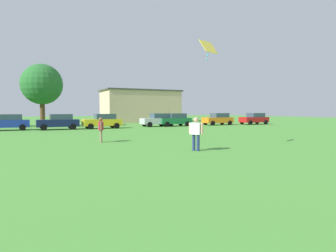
{
  "coord_description": "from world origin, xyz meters",
  "views": [
    {
      "loc": [
        -0.37,
        2.59,
        2.1
      ],
      "look_at": [
        4.19,
        11.83,
        1.55
      ],
      "focal_mm": 31.54,
      "sensor_mm": 36.0,
      "label": 1
    }
  ],
  "objects_px": {
    "parked_car_green_5": "(175,120)",
    "parked_car_navy_2": "(59,122)",
    "parked_car_blue_1": "(8,122)",
    "tree_far_right": "(42,84)",
    "parked_car_orange_6": "(218,119)",
    "parked_car_yellow_3": "(103,121)",
    "parked_car_red_7": "(254,119)",
    "kite": "(208,48)",
    "adult_bystander": "(196,131)",
    "bystander_near_trees": "(101,128)",
    "parked_car_silver_4": "(158,120)"
  },
  "relations": [
    {
      "from": "parked_car_navy_2",
      "to": "parked_car_orange_6",
      "type": "bearing_deg",
      "value": -178.74
    },
    {
      "from": "parked_car_navy_2",
      "to": "parked_car_silver_4",
      "type": "distance_m",
      "value": 12.23
    },
    {
      "from": "kite",
      "to": "parked_car_orange_6",
      "type": "bearing_deg",
      "value": 52.8
    },
    {
      "from": "adult_bystander",
      "to": "parked_car_orange_6",
      "type": "xyz_separation_m",
      "value": [
        16.88,
        21.37,
        -0.18
      ]
    },
    {
      "from": "parked_car_navy_2",
      "to": "parked_car_silver_4",
      "type": "xyz_separation_m",
      "value": [
        12.2,
        0.8,
        0.0
      ]
    },
    {
      "from": "parked_car_green_5",
      "to": "tree_far_right",
      "type": "bearing_deg",
      "value": -19.94
    },
    {
      "from": "bystander_near_trees",
      "to": "parked_car_orange_6",
      "type": "distance_m",
      "value": 25.35
    },
    {
      "from": "adult_bystander",
      "to": "parked_car_green_5",
      "type": "relative_size",
      "value": 0.4
    },
    {
      "from": "parked_car_silver_4",
      "to": "tree_far_right",
      "type": "height_order",
      "value": "tree_far_right"
    },
    {
      "from": "parked_car_orange_6",
      "to": "parked_car_red_7",
      "type": "distance_m",
      "value": 5.97
    },
    {
      "from": "parked_car_orange_6",
      "to": "parked_car_red_7",
      "type": "bearing_deg",
      "value": 171.65
    },
    {
      "from": "kite",
      "to": "parked_car_navy_2",
      "type": "relative_size",
      "value": 0.29
    },
    {
      "from": "parked_car_green_5",
      "to": "adult_bystander",
      "type": "bearing_deg",
      "value": 65.06
    },
    {
      "from": "bystander_near_trees",
      "to": "parked_car_green_5",
      "type": "height_order",
      "value": "parked_car_green_5"
    },
    {
      "from": "parked_car_silver_4",
      "to": "parked_car_orange_6",
      "type": "height_order",
      "value": "same"
    },
    {
      "from": "bystander_near_trees",
      "to": "parked_car_blue_1",
      "type": "relative_size",
      "value": 0.38
    },
    {
      "from": "adult_bystander",
      "to": "parked_car_green_5",
      "type": "distance_m",
      "value": 23.55
    },
    {
      "from": "parked_car_green_5",
      "to": "parked_car_red_7",
      "type": "distance_m",
      "value": 12.88
    },
    {
      "from": "adult_bystander",
      "to": "parked_car_red_7",
      "type": "height_order",
      "value": "adult_bystander"
    },
    {
      "from": "parked_car_blue_1",
      "to": "tree_far_right",
      "type": "relative_size",
      "value": 0.55
    },
    {
      "from": "parked_car_blue_1",
      "to": "parked_car_orange_6",
      "type": "distance_m",
      "value": 26.3
    },
    {
      "from": "bystander_near_trees",
      "to": "kite",
      "type": "distance_m",
      "value": 8.49
    },
    {
      "from": "parked_car_silver_4",
      "to": "parked_car_red_7",
      "type": "distance_m",
      "value": 15.14
    },
    {
      "from": "kite",
      "to": "parked_car_orange_6",
      "type": "xyz_separation_m",
      "value": [
        15.62,
        20.57,
        -4.66
      ]
    },
    {
      "from": "adult_bystander",
      "to": "parked_car_red_7",
      "type": "bearing_deg",
      "value": 102.38
    },
    {
      "from": "parked_car_silver_4",
      "to": "parked_car_orange_6",
      "type": "distance_m",
      "value": 9.2
    },
    {
      "from": "parked_car_orange_6",
      "to": "parked_car_yellow_3",
      "type": "bearing_deg",
      "value": 2.4
    },
    {
      "from": "kite",
      "to": "parked_car_red_7",
      "type": "relative_size",
      "value": 0.29
    },
    {
      "from": "parked_car_green_5",
      "to": "parked_car_orange_6",
      "type": "height_order",
      "value": "same"
    },
    {
      "from": "parked_car_navy_2",
      "to": "parked_car_red_7",
      "type": "relative_size",
      "value": 1.0
    },
    {
      "from": "parked_car_blue_1",
      "to": "parked_car_red_7",
      "type": "distance_m",
      "value": 32.23
    },
    {
      "from": "kite",
      "to": "parked_car_red_7",
      "type": "bearing_deg",
      "value": 42.48
    },
    {
      "from": "kite",
      "to": "tree_far_right",
      "type": "height_order",
      "value": "tree_far_right"
    },
    {
      "from": "tree_far_right",
      "to": "parked_car_silver_4",
      "type": "bearing_deg",
      "value": -21.67
    },
    {
      "from": "bystander_near_trees",
      "to": "kite",
      "type": "relative_size",
      "value": 1.33
    },
    {
      "from": "parked_car_orange_6",
      "to": "parked_car_blue_1",
      "type": "bearing_deg",
      "value": -1.02
    },
    {
      "from": "adult_bystander",
      "to": "parked_car_blue_1",
      "type": "distance_m",
      "value": 23.78
    },
    {
      "from": "parked_car_green_5",
      "to": "parked_car_navy_2",
      "type": "bearing_deg",
      "value": 1.79
    },
    {
      "from": "parked_car_red_7",
      "to": "parked_car_green_5",
      "type": "bearing_deg",
      "value": -3.78
    },
    {
      "from": "kite",
      "to": "parked_car_yellow_3",
      "type": "height_order",
      "value": "kite"
    },
    {
      "from": "bystander_near_trees",
      "to": "parked_car_silver_4",
      "type": "height_order",
      "value": "parked_car_silver_4"
    },
    {
      "from": "kite",
      "to": "parked_car_green_5",
      "type": "height_order",
      "value": "kite"
    },
    {
      "from": "kite",
      "to": "parked_car_yellow_3",
      "type": "relative_size",
      "value": 0.29
    },
    {
      "from": "bystander_near_trees",
      "to": "parked_car_orange_6",
      "type": "height_order",
      "value": "parked_car_orange_6"
    },
    {
      "from": "parked_car_yellow_3",
      "to": "parked_car_red_7",
      "type": "relative_size",
      "value": 1.0
    },
    {
      "from": "kite",
      "to": "parked_car_red_7",
      "type": "distance_m",
      "value": 29.55
    },
    {
      "from": "parked_car_orange_6",
      "to": "tree_far_right",
      "type": "bearing_deg",
      "value": -14.07
    },
    {
      "from": "parked_car_blue_1",
      "to": "parked_car_yellow_3",
      "type": "height_order",
      "value": "same"
    },
    {
      "from": "parked_car_navy_2",
      "to": "kite",
      "type": "bearing_deg",
      "value": 106.03
    },
    {
      "from": "parked_car_blue_1",
      "to": "parked_car_silver_4",
      "type": "height_order",
      "value": "same"
    }
  ]
}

